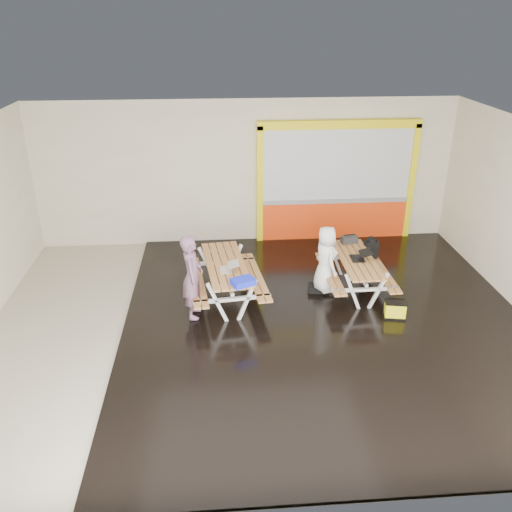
{
  "coord_description": "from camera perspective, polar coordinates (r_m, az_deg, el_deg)",
  "views": [
    {
      "loc": [
        -0.73,
        -8.35,
        5.31
      ],
      "look_at": [
        0.0,
        0.9,
        1.0
      ],
      "focal_mm": 37.2,
      "sensor_mm": 36.0,
      "label": 1
    }
  ],
  "objects": [
    {
      "name": "picnic_table_left",
      "position": [
        10.39,
        -3.26,
        -1.79
      ],
      "size": [
        1.66,
        2.26,
        0.85
      ],
      "color": "#B57C46",
      "rests_on": "deck"
    },
    {
      "name": "dark_case",
      "position": [
        10.99,
        6.57,
        -3.44
      ],
      "size": [
        0.39,
        0.31,
        0.13
      ],
      "primitive_type": "cube",
      "rotation": [
        0.0,
        0.0,
        -0.12
      ],
      "color": "black",
      "rests_on": "deck"
    },
    {
      "name": "backpack",
      "position": [
        11.54,
        12.24,
        0.81
      ],
      "size": [
        0.3,
        0.22,
        0.48
      ],
      "color": "black",
      "rests_on": "picnic_table_right"
    },
    {
      "name": "room",
      "position": [
        9.1,
        0.45,
        1.9
      ],
      "size": [
        10.02,
        8.02,
        3.52
      ],
      "color": "#B8AE9B",
      "rests_on": "ground"
    },
    {
      "name": "person_right",
      "position": [
        10.65,
        7.5,
        -0.31
      ],
      "size": [
        0.58,
        0.75,
        1.37
      ],
      "primitive_type": "imported",
      "rotation": [
        0.0,
        0.0,
        1.81
      ],
      "color": "white",
      "rests_on": "deck"
    },
    {
      "name": "blue_pouch",
      "position": [
        9.48,
        -1.41,
        -2.79
      ],
      "size": [
        0.48,
        0.42,
        0.12
      ],
      "primitive_type": "cube",
      "rotation": [
        0.0,
        0.0,
        0.42
      ],
      "color": "#1929E5",
      "rests_on": "picnic_table_left"
    },
    {
      "name": "picnic_table_right",
      "position": [
        10.93,
        10.73,
        -1.1
      ],
      "size": [
        1.33,
        1.94,
        0.77
      ],
      "color": "#B57C46",
      "rests_on": "deck"
    },
    {
      "name": "deck",
      "position": [
        10.07,
        7.57,
        -6.96
      ],
      "size": [
        7.5,
        7.98,
        0.05
      ],
      "primitive_type": "cube",
      "color": "black",
      "rests_on": "room"
    },
    {
      "name": "kiosk",
      "position": [
        13.2,
        8.59,
        7.61
      ],
      "size": [
        3.88,
        0.16,
        3.0
      ],
      "color": "#FB4210",
      "rests_on": "room"
    },
    {
      "name": "laptop_right",
      "position": [
        10.82,
        11.15,
        -0.04
      ],
      "size": [
        0.42,
        0.37,
        0.17
      ],
      "color": "black",
      "rests_on": "picnic_table_right"
    },
    {
      "name": "laptop_left",
      "position": [
        10.02,
        -2.95,
        -1.26
      ],
      "size": [
        0.37,
        0.33,
        0.15
      ],
      "color": "silver",
      "rests_on": "picnic_table_left"
    },
    {
      "name": "toolbox",
      "position": [
        11.52,
        9.98,
        1.76
      ],
      "size": [
        0.37,
        0.23,
        0.2
      ],
      "color": "black",
      "rests_on": "picnic_table_right"
    },
    {
      "name": "fluke_bag",
      "position": [
        10.32,
        14.72,
        -5.59
      ],
      "size": [
        0.43,
        0.32,
        0.34
      ],
      "color": "black",
      "rests_on": "deck"
    },
    {
      "name": "person_left",
      "position": [
        9.78,
        -6.86,
        -2.21
      ],
      "size": [
        0.41,
        0.61,
        1.63
      ],
      "primitive_type": "imported",
      "rotation": [
        0.0,
        0.0,
        1.53
      ],
      "color": "#75506A",
      "rests_on": "deck"
    }
  ]
}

